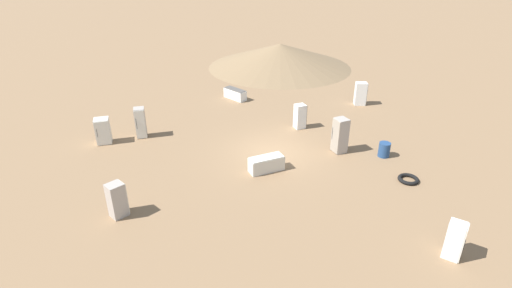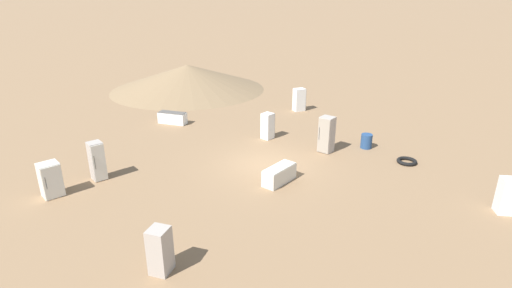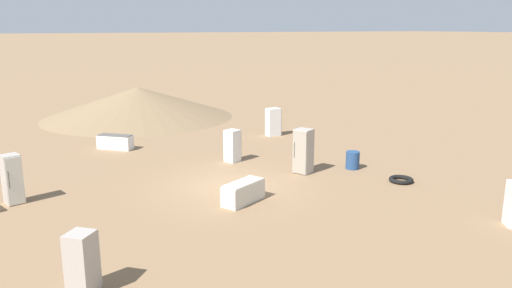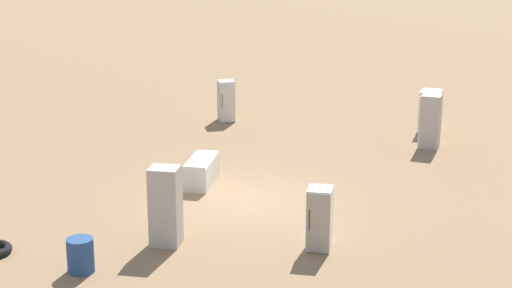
{
  "view_description": "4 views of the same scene",
  "coord_description": "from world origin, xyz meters",
  "views": [
    {
      "loc": [
        -19.08,
        0.13,
        10.08
      ],
      "look_at": [
        -0.97,
        0.84,
        0.99
      ],
      "focal_mm": 28.0,
      "sensor_mm": 36.0,
      "label": 1
    },
    {
      "loc": [
        -16.13,
        7.76,
        8.12
      ],
      "look_at": [
        0.19,
        0.48,
        1.11
      ],
      "focal_mm": 28.0,
      "sensor_mm": 36.0,
      "label": 2
    },
    {
      "loc": [
        -17.24,
        7.53,
        6.15
      ],
      "look_at": [
        -1.13,
        -0.63,
        1.89
      ],
      "focal_mm": 35.0,
      "sensor_mm": 36.0,
      "label": 3
    },
    {
      "loc": [
        13.33,
        -17.54,
        8.02
      ],
      "look_at": [
        0.06,
        0.26,
        1.55
      ],
      "focal_mm": 60.0,
      "sensor_mm": 36.0,
      "label": 4
    }
  ],
  "objects": [
    {
      "name": "dirt_mound",
      "position": [
        16.91,
        -0.63,
        1.05
      ],
      "size": [
        12.98,
        12.98,
        2.11
      ],
      "color": "#7F6647",
      "rests_on": "ground_plane"
    },
    {
      "name": "rusty_barrel",
      "position": [
        -0.17,
        -5.91,
        0.39
      ],
      "size": [
        0.6,
        0.6,
        0.78
      ],
      "color": "navy",
      "rests_on": "ground_plane"
    },
    {
      "name": "discarded_fridge_3",
      "position": [
        8.3,
        2.72,
        0.37
      ],
      "size": [
        1.68,
        1.76,
        0.75
      ],
      "rotation": [
        0.0,
        0.0,
        2.4
      ],
      "color": "white",
      "rests_on": "ground_plane"
    },
    {
      "name": "discarded_fridge_7",
      "position": [
        -7.76,
        -6.47,
        0.72
      ],
      "size": [
        0.8,
        0.81,
        1.45
      ],
      "rotation": [
        0.0,
        0.0,
        2.59
      ],
      "color": "white",
      "rests_on": "ground_plane"
    },
    {
      "name": "discarded_fridge_1",
      "position": [
        1.71,
        7.6,
        0.89
      ],
      "size": [
        0.77,
        0.72,
        1.78
      ],
      "rotation": [
        0.0,
        0.0,
        1.84
      ],
      "color": "#A89E93",
      "rests_on": "ground_plane"
    },
    {
      "name": "discarded_fridge_0",
      "position": [
        -1.92,
        0.29,
        0.38
      ],
      "size": [
        1.38,
        1.85,
        0.76
      ],
      "rotation": [
        0.0,
        0.0,
        3.61
      ],
      "color": "beige",
      "rests_on": "ground_plane"
    },
    {
      "name": "ground_plane",
      "position": [
        0.0,
        0.0,
        0.0
      ],
      "size": [
        1000.0,
        1000.0,
        0.0
      ],
      "primitive_type": "plane",
      "color": "#846647"
    },
    {
      "name": "discarded_fridge_6",
      "position": [
        7.5,
        -6.12,
        0.79
      ],
      "size": [
        0.58,
        0.81,
        1.59
      ],
      "rotation": [
        0.0,
        0.0,
        3.14
      ],
      "color": "white",
      "rests_on": "ground_plane"
    },
    {
      "name": "discarded_fridge_4",
      "position": [
        -5.82,
        6.32,
        0.76
      ],
      "size": [
        0.87,
        0.87,
        1.51
      ],
      "rotation": [
        0.0,
        0.0,
        3.97
      ],
      "color": "#A89E93",
      "rests_on": "ground_plane"
    },
    {
      "name": "discarded_fridge_2",
      "position": [
        0.84,
        9.49,
        0.73
      ],
      "size": [
        0.94,
        0.97,
        1.46
      ],
      "rotation": [
        0.0,
        0.0,
        1.89
      ],
      "color": "beige",
      "rests_on": "ground_plane"
    },
    {
      "name": "discarded_fridge_5",
      "position": [
        3.36,
        -1.67,
        0.75
      ],
      "size": [
        0.77,
        0.81,
        1.5
      ],
      "rotation": [
        0.0,
        0.0,
        3.58
      ],
      "color": "white",
      "rests_on": "ground_plane"
    },
    {
      "name": "discarded_fridge_8",
      "position": [
        0.27,
        -3.6,
        0.96
      ],
      "size": [
        0.9,
        0.89,
        1.92
      ],
      "rotation": [
        0.0,
        0.0,
        0.46
      ],
      "color": "#A89E93",
      "rests_on": "ground_plane"
    },
    {
      "name": "scrap_tire",
      "position": [
        -2.63,
        -6.48,
        0.09
      ],
      "size": [
        0.98,
        0.98,
        0.18
      ],
      "color": "black",
      "rests_on": "ground_plane"
    }
  ]
}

